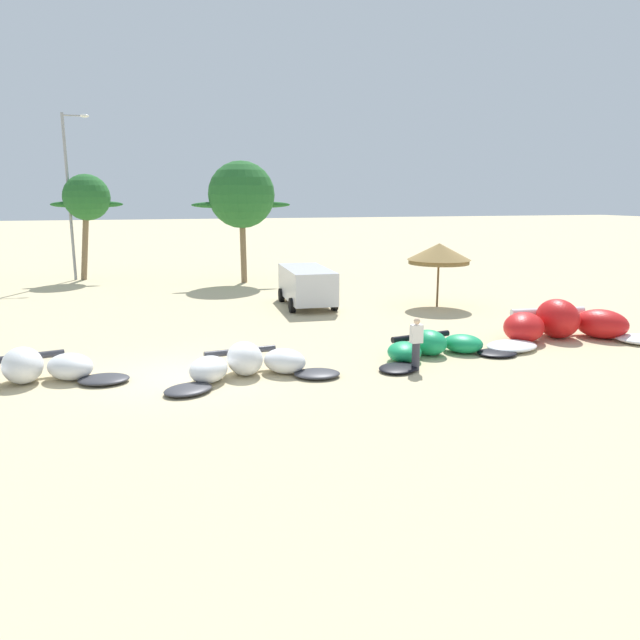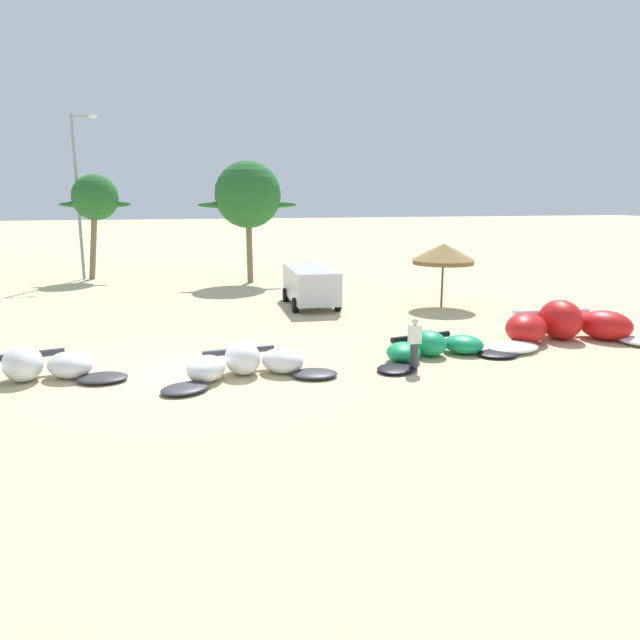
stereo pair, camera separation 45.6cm
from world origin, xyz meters
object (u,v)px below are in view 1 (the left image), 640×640
Objects in this scene: kite_left at (24,372)px; beach_umbrella_middle at (439,253)px; kite_left_of_center at (247,365)px; parked_van at (306,283)px; lamppost_west_center at (70,190)px; palm_left_of_gap at (86,199)px; kite_center at (434,347)px; person_near_kites at (416,344)px; kite_right_of_center at (563,325)px; palm_center_left at (241,195)px.

beach_umbrella_middle reaches higher than kite_left.
kite_left reaches higher than kite_left_of_center.
parked_van is 0.48× the size of lamppost_west_center.
beach_umbrella_middle is 0.46× the size of palm_left_of_gap.
palm_left_of_gap is 0.65× the size of lamppost_west_center.
kite_left_of_center is 0.98× the size of kite_center.
kite_left_of_center is 14.00m from beach_umbrella_middle.
person_near_kites is at bearing -64.06° from lamppost_west_center.
kite_center is 5.72m from kite_right_of_center.
kite_center is 10.42m from parked_van.
kite_left_of_center is at bearing -113.63° from parked_van.
beach_umbrella_middle is at bearing 24.81° from kite_left.
palm_center_left is at bearing 81.01° from kite_left_of_center.
palm_left_of_gap is at bearing 155.34° from palm_center_left.
kite_left_of_center is 5.11m from person_near_kites.
kite_left_of_center reaches higher than kite_center.
lamppost_west_center reaches higher than parked_van.
palm_left_of_gap reaches higher than kite_left_of_center.
palm_center_left is 0.72× the size of lamppost_west_center.
kite_right_of_center is 7.81m from beach_umbrella_middle.
beach_umbrella_middle is 23.30m from lamppost_west_center.
kite_left_of_center is at bearing -140.68° from beach_umbrella_middle.
kite_left is at bearing 177.81° from kite_center.
kite_center is 0.74× the size of kite_right_of_center.
kite_right_of_center reaches higher than kite_center.
person_near_kites is 0.22× the size of palm_center_left.
person_near_kites is at bearing -135.80° from kite_center.
kite_left is 6.20m from kite_left_of_center.
palm_center_left is (-8.86, 18.24, 4.72)m from kite_right_of_center.
kite_left is 0.84× the size of palm_left_of_gap.
palm_left_of_gap is 1.05m from lamppost_west_center.
kite_left is 1.13× the size of parked_van.
beach_umbrella_middle is at bearing -40.51° from lamppost_west_center.
kite_left_of_center is 20.40m from palm_center_left.
kite_left_of_center is (6.12, -0.98, -0.01)m from kite_left.
kite_left_of_center is 3.31× the size of person_near_kites.
person_near_kites is (11.17, -1.70, 0.43)m from kite_left.
parked_van is (10.84, 9.79, 0.70)m from kite_left.
kite_left is 1.01× the size of kite_center.
palm_left_of_gap is 0.90× the size of palm_center_left.
kite_left is 3.41× the size of person_near_kites.
palm_left_of_gap is (0.16, 22.73, 4.68)m from kite_left.
parked_van is (-1.58, 10.27, 0.77)m from kite_center.
parked_van reaches higher than kite_center.
lamppost_west_center is at bearing 129.98° from kite_right_of_center.
beach_umbrella_middle is 6.48m from parked_van.
parked_van reaches higher than kite_left_of_center.
kite_center is 9.62m from beach_umbrella_middle.
palm_left_of_gap is at bearing 114.25° from person_near_kites.
kite_left is 1.03× the size of kite_left_of_center.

